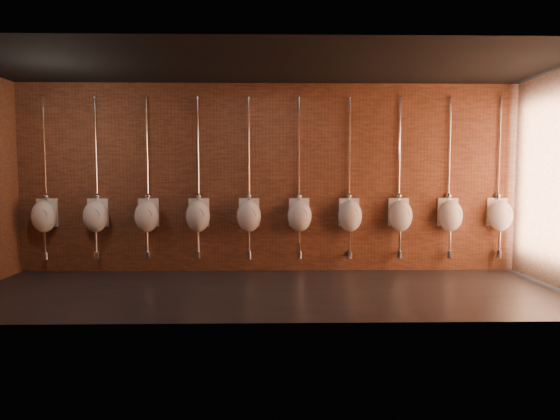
% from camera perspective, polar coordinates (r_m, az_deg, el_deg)
% --- Properties ---
extents(ground, '(8.50, 8.50, 0.00)m').
position_cam_1_polar(ground, '(7.24, -1.22, -9.28)').
color(ground, black).
rests_on(ground, ground).
extents(room_shell, '(8.54, 3.04, 3.22)m').
position_cam_1_polar(room_shell, '(7.04, -1.25, 6.84)').
color(room_shell, black).
rests_on(room_shell, ground).
extents(urinal_0, '(0.42, 0.36, 2.72)m').
position_cam_1_polar(urinal_0, '(9.23, -25.36, -0.59)').
color(urinal_0, white).
rests_on(urinal_0, ground).
extents(urinal_1, '(0.42, 0.36, 2.72)m').
position_cam_1_polar(urinal_1, '(8.92, -20.33, -0.61)').
color(urinal_1, white).
rests_on(urinal_1, ground).
extents(urinal_2, '(0.42, 0.36, 2.72)m').
position_cam_1_polar(urinal_2, '(8.67, -14.97, -0.61)').
color(urinal_2, white).
rests_on(urinal_2, ground).
extents(urinal_3, '(0.42, 0.36, 2.72)m').
position_cam_1_polar(urinal_3, '(8.51, -9.36, -0.62)').
color(urinal_3, white).
rests_on(urinal_3, ground).
extents(urinal_4, '(0.42, 0.36, 2.72)m').
position_cam_1_polar(urinal_4, '(8.43, -3.58, -0.61)').
color(urinal_4, white).
rests_on(urinal_4, ground).
extents(urinal_5, '(0.42, 0.36, 2.72)m').
position_cam_1_polar(urinal_5, '(8.44, 2.24, -0.60)').
color(urinal_5, white).
rests_on(urinal_5, ground).
extents(urinal_6, '(0.42, 0.36, 2.72)m').
position_cam_1_polar(urinal_6, '(8.53, 8.00, -0.59)').
color(urinal_6, white).
rests_on(urinal_6, ground).
extents(urinal_7, '(0.42, 0.36, 2.72)m').
position_cam_1_polar(urinal_7, '(8.71, 13.58, -0.57)').
color(urinal_7, white).
rests_on(urinal_7, ground).
extents(urinal_8, '(0.42, 0.36, 2.72)m').
position_cam_1_polar(urinal_8, '(8.97, 18.88, -0.54)').
color(urinal_8, white).
rests_on(urinal_8, ground).
extents(urinal_9, '(0.42, 0.36, 2.72)m').
position_cam_1_polar(urinal_9, '(9.29, 23.85, -0.51)').
color(urinal_9, white).
rests_on(urinal_9, ground).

